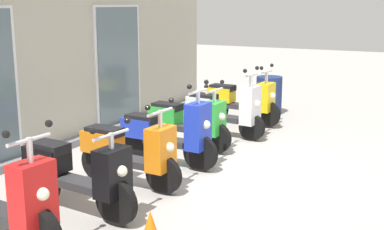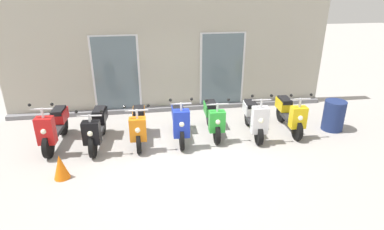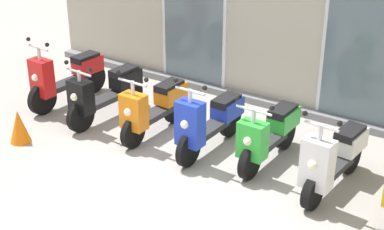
# 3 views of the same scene
# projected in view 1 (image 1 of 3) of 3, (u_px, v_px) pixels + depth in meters

# --- Properties ---
(ground_plane) EXTENTS (40.00, 40.00, 0.00)m
(ground_plane) POSITION_uv_depth(u_px,v_px,m) (222.00, 175.00, 7.04)
(ground_plane) COLOR #A8A39E
(storefront_facade) EXTENTS (9.47, 0.50, 3.76)m
(storefront_facade) POSITION_uv_depth(u_px,v_px,m) (50.00, 36.00, 8.06)
(storefront_facade) COLOR #B2AD9E
(storefront_facade) RESTS_ON ground_plane
(scooter_black) EXTENTS (0.60, 1.66, 1.13)m
(scooter_black) POSITION_uv_depth(u_px,v_px,m) (77.00, 173.00, 5.66)
(scooter_black) COLOR black
(scooter_black) RESTS_ON ground_plane
(scooter_orange) EXTENTS (0.59, 1.54, 1.18)m
(scooter_orange) POSITION_uv_depth(u_px,v_px,m) (130.00, 151.00, 6.50)
(scooter_orange) COLOR black
(scooter_orange) RESTS_ON ground_plane
(scooter_blue) EXTENTS (0.55, 1.65, 1.27)m
(scooter_blue) POSITION_uv_depth(u_px,v_px,m) (169.00, 132.00, 7.36)
(scooter_blue) COLOR black
(scooter_blue) RESTS_ON ground_plane
(scooter_green) EXTENTS (0.59, 1.54, 1.14)m
(scooter_green) POSITION_uv_depth(u_px,v_px,m) (188.00, 122.00, 8.21)
(scooter_green) COLOR black
(scooter_green) RESTS_ON ground_plane
(scooter_white) EXTENTS (0.52, 1.58, 1.27)m
(scooter_white) POSITION_uv_depth(u_px,v_px,m) (226.00, 110.00, 9.00)
(scooter_white) COLOR black
(scooter_white) RESTS_ON ground_plane
(scooter_yellow) EXTENTS (0.57, 1.61, 1.20)m
(scooter_yellow) POSITION_uv_depth(u_px,v_px,m) (242.00, 100.00, 9.91)
(scooter_yellow) COLOR black
(scooter_yellow) RESTS_ON ground_plane
(trash_bin) EXTENTS (0.55, 0.55, 0.80)m
(trash_bin) POSITION_uv_depth(u_px,v_px,m) (269.00, 95.00, 10.87)
(trash_bin) COLOR navy
(trash_bin) RESTS_ON ground_plane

